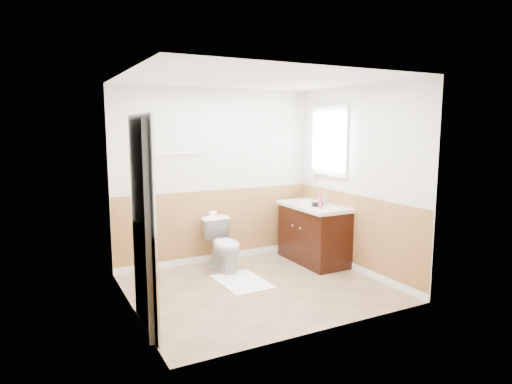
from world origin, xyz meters
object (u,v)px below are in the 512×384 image
toilet (224,245)px  bath_mat (242,282)px  vanity_cabinet (314,235)px  soap_dispenser (324,198)px  lotion_bottle (320,200)px

toilet → bath_mat: size_ratio=0.89×
vanity_cabinet → soap_dispenser: bearing=-31.3°
bath_mat → soap_dispenser: size_ratio=4.49×
toilet → soap_dispenser: size_ratio=3.98×
soap_dispenser → vanity_cabinet: bearing=148.7°
toilet → vanity_cabinet: bearing=-12.4°
lotion_bottle → bath_mat: bearing=-178.4°
lotion_bottle → toilet: bearing=156.1°
bath_mat → vanity_cabinet: size_ratio=0.73×
lotion_bottle → soap_dispenser: 0.30m
toilet → bath_mat: (0.00, -0.57, -0.34)m
toilet → soap_dispenser: (1.43, -0.33, 0.58)m
toilet → vanity_cabinet: 1.34m
bath_mat → lotion_bottle: lotion_bottle is taller
bath_mat → toilet: bearing=90.0°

